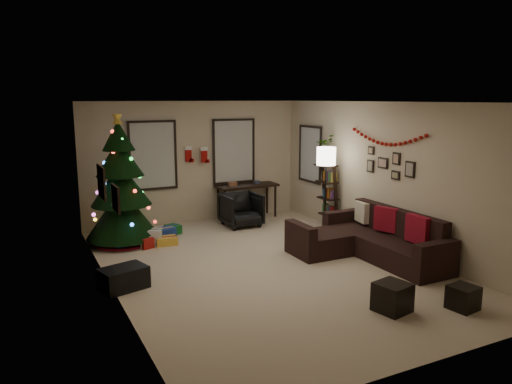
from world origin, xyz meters
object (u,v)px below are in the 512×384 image
at_px(desk, 247,189).
at_px(desk_chair, 241,210).
at_px(christmas_tree, 121,189).
at_px(sofa, 370,242).
at_px(bookshelf, 329,193).

relative_size(desk, desk_chair, 1.97).
distance_m(christmas_tree, desk, 3.16).
bearing_deg(desk, christmas_tree, -165.12).
relative_size(sofa, desk_chair, 3.51).
bearing_deg(christmas_tree, sofa, -36.77).
xyz_separation_m(sofa, desk, (-0.69, 3.59, 0.42)).
bearing_deg(christmas_tree, desk_chair, 3.44).
height_order(christmas_tree, bookshelf, christmas_tree).
bearing_deg(sofa, bookshelf, 76.94).
distance_m(sofa, desk, 3.68).
bearing_deg(desk, desk_chair, -124.48).
xyz_separation_m(desk, desk_chair, (-0.45, -0.65, -0.32)).
bearing_deg(desk_chair, christmas_tree, -177.16).
bearing_deg(bookshelf, desk_chair, 146.97).
bearing_deg(bookshelf, desk, 124.02).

